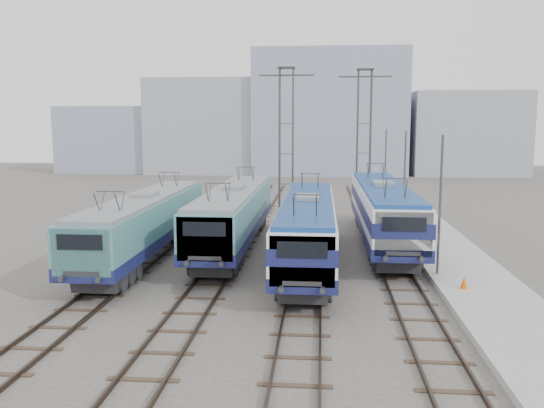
{
  "coord_description": "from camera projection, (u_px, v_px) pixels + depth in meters",
  "views": [
    {
      "loc": [
        2.94,
        -25.73,
        7.55
      ],
      "look_at": [
        0.12,
        7.0,
        2.91
      ],
      "focal_mm": 38.0,
      "sensor_mm": 36.0,
      "label": 1
    }
  ],
  "objects": [
    {
      "name": "building_center",
      "position": [
        329.0,
        113.0,
        86.26
      ],
      "size": [
        22.0,
        14.0,
        18.0
      ],
      "primitive_type": "cube",
      "color": "#8E97B1",
      "rests_on": "ground"
    },
    {
      "name": "mast_mid",
      "position": [
        404.0,
        183.0,
        39.28
      ],
      "size": [
        0.12,
        0.12,
        7.0
      ],
      "primitive_type": "cylinder",
      "color": "#3F4247",
      "rests_on": "ground"
    },
    {
      "name": "building_west",
      "position": [
        211.0,
        127.0,
        88.07
      ],
      "size": [
        18.0,
        12.0,
        14.0
      ],
      "primitive_type": "cube",
      "color": "#999FAB",
      "rests_on": "ground"
    },
    {
      "name": "building_east",
      "position": [
        465.0,
        134.0,
        84.98
      ],
      "size": [
        16.0,
        12.0,
        12.0
      ],
      "primitive_type": "cube",
      "color": "#999FAB",
      "rests_on": "ground"
    },
    {
      "name": "building_far_west",
      "position": [
        110.0,
        139.0,
        89.71
      ],
      "size": [
        14.0,
        10.0,
        10.0
      ],
      "primitive_type": "cube",
      "color": "#8E97B1",
      "rests_on": "ground"
    },
    {
      "name": "locomotive_far_right",
      "position": [
        383.0,
        208.0,
        35.39
      ],
      "size": [
        2.92,
        18.48,
        3.47
      ],
      "color": "navy",
      "rests_on": "ground"
    },
    {
      "name": "catenary_tower_west",
      "position": [
        286.0,
        134.0,
        47.47
      ],
      "size": [
        4.5,
        1.2,
        12.0
      ],
      "color": "#3F4247",
      "rests_on": "ground"
    },
    {
      "name": "safety_cone",
      "position": [
        464.0,
        282.0,
        25.36
      ],
      "size": [
        0.32,
        0.32,
        0.58
      ],
      "primitive_type": "cone",
      "color": "#EB580A",
      "rests_on": "platform"
    },
    {
      "name": "locomotive_center_left",
      "position": [
        234.0,
        213.0,
        34.35
      ],
      "size": [
        2.83,
        17.85,
        3.36
      ],
      "color": "navy",
      "rests_on": "ground"
    },
    {
      "name": "catenary_tower_east",
      "position": [
        364.0,
        134.0,
        48.89
      ],
      "size": [
        4.5,
        1.2,
        12.0
      ],
      "color": "#3F4247",
      "rests_on": "ground"
    },
    {
      "name": "ground",
      "position": [
        257.0,
        287.0,
        26.69
      ],
      "size": [
        160.0,
        160.0,
        0.0
      ],
      "primitive_type": "plane",
      "color": "#514C47"
    },
    {
      "name": "locomotive_far_left",
      "position": [
        144.0,
        222.0,
        31.64
      ],
      "size": [
        2.76,
        17.39,
        3.27
      ],
      "color": "navy",
      "rests_on": "ground"
    },
    {
      "name": "platform",
      "position": [
        445.0,
        250.0,
        33.7
      ],
      "size": [
        4.0,
        70.0,
        0.3
      ],
      "primitive_type": "cube",
      "color": "#9E9E99",
      "rests_on": "ground"
    },
    {
      "name": "mast_front",
      "position": [
        440.0,
        209.0,
        27.45
      ],
      "size": [
        0.12,
        0.12,
        7.0
      ],
      "primitive_type": "cylinder",
      "color": "#3F4247",
      "rests_on": "ground"
    },
    {
      "name": "mast_rear",
      "position": [
        385.0,
        169.0,
        51.12
      ],
      "size": [
        0.12,
        0.12,
        7.0
      ],
      "primitive_type": "cylinder",
      "color": "#3F4247",
      "rests_on": "ground"
    },
    {
      "name": "locomotive_center_right",
      "position": [
        308.0,
        225.0,
        30.24
      ],
      "size": [
        2.78,
        17.55,
        3.3
      ],
      "color": "navy",
      "rests_on": "ground"
    }
  ]
}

